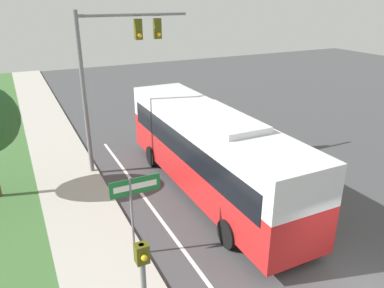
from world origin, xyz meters
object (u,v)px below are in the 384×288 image
Objects in this scene: bus at (209,148)px; pedestrian_signal at (144,285)px; signal_gantry at (112,63)px; street_sign at (134,198)px.

bus is 8.22m from pedestrian_signal.
street_sign is at bearing -101.40° from signal_gantry.
signal_gantry is (-2.73, 4.12, 3.10)m from bus.
bus is 4.86m from street_sign.
signal_gantry reaches higher than street_sign.
bus is at bearing 51.58° from pedestrian_signal.
bus is at bearing -56.43° from signal_gantry.
signal_gantry is at bearing 123.57° from bus.
street_sign is at bearing 75.13° from pedestrian_signal.
signal_gantry is 2.63× the size of street_sign.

